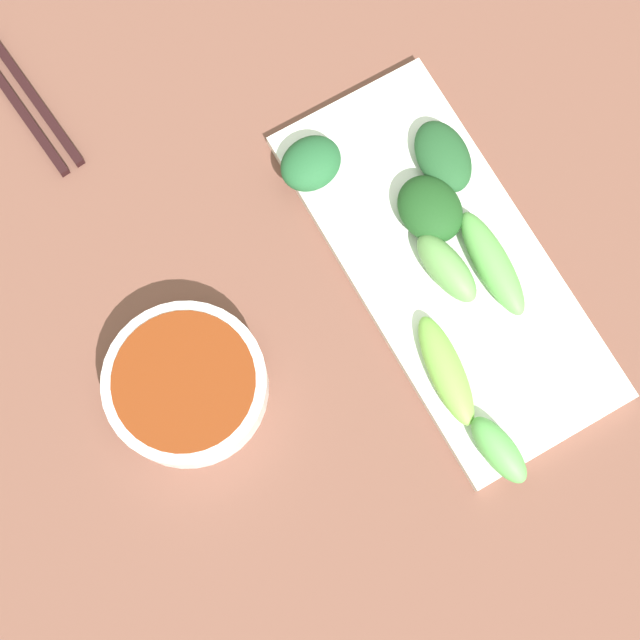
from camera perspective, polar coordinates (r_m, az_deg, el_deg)
name	(u,v)px	position (r m, az deg, el deg)	size (l,w,h in m)	color
tabletop	(359,298)	(0.84, 2.29, 1.29)	(2.10, 2.10, 0.02)	brown
sauce_bowl	(188,387)	(0.80, -7.77, -3.95)	(0.13, 0.13, 0.04)	white
serving_plate	(446,265)	(0.84, 7.40, 3.24)	(0.16, 0.35, 0.01)	white
broccoli_stalk_0	(446,370)	(0.80, 7.41, -2.95)	(0.03, 0.10, 0.02)	#79BA48
broccoli_leafy_1	(443,156)	(0.85, 7.23, 9.51)	(0.04, 0.07, 0.02)	#225129
broccoli_stalk_2	(447,268)	(0.81, 7.45, 3.05)	(0.03, 0.07, 0.03)	#66A052
broccoli_stalk_3	(492,263)	(0.82, 10.08, 3.31)	(0.03, 0.10, 0.03)	#62AE51
broccoli_stalk_4	(499,450)	(0.79, 10.46, -7.50)	(0.03, 0.06, 0.03)	#5FB755
broccoli_leafy_5	(430,209)	(0.83, 6.48, 6.50)	(0.05, 0.06, 0.03)	#1D4A1D
broccoli_leafy_6	(311,163)	(0.84, -0.55, 9.18)	(0.06, 0.05, 0.03)	#245D32
chopsticks	(5,72)	(0.95, -18.02, 13.70)	(0.05, 0.23, 0.01)	black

